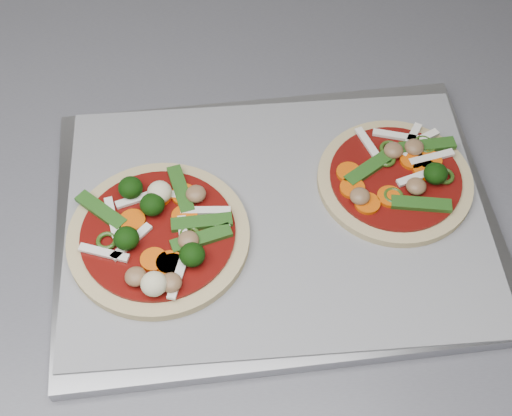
{
  "coord_description": "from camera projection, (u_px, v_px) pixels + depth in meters",
  "views": [
    {
      "loc": [
        -0.52,
        0.82,
        1.49
      ],
      "look_at": [
        -0.51,
        1.21,
        0.93
      ],
      "focal_mm": 50.0,
      "sensor_mm": 36.0,
      "label": 1
    }
  ],
  "objects": [
    {
      "name": "baking_tray",
      "position": [
        276.0,
        220.0,
        0.7
      ],
      "size": [
        0.46,
        0.36,
        0.01
      ],
      "primitive_type": "cube",
      "rotation": [
        0.0,
        0.0,
        0.1
      ],
      "color": "#97979C",
      "rests_on": "countertop"
    },
    {
      "name": "parchment",
      "position": [
        276.0,
        215.0,
        0.7
      ],
      "size": [
        0.43,
        0.32,
        0.0
      ],
      "primitive_type": "cube",
      "rotation": [
        0.0,
        0.0,
        0.06
      ],
      "color": "gray",
      "rests_on": "baking_tray"
    },
    {
      "name": "pizza_left",
      "position": [
        159.0,
        234.0,
        0.67
      ],
      "size": [
        0.22,
        0.22,
        0.03
      ],
      "rotation": [
        0.0,
        0.0,
        -0.3
      ],
      "color": "tan",
      "rests_on": "parchment"
    },
    {
      "name": "pizza_right",
      "position": [
        397.0,
        177.0,
        0.71
      ],
      "size": [
        0.19,
        0.19,
        0.03
      ],
      "rotation": [
        0.0,
        0.0,
        -0.23
      ],
      "color": "tan",
      "rests_on": "parchment"
    }
  ]
}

